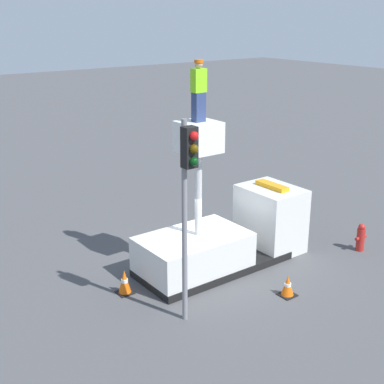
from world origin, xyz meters
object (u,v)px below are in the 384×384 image
traffic_light_pole (188,184)px  worker (199,91)px  fire_hydrant (361,237)px  traffic_cone_rear (125,282)px  bucket_truck (226,236)px  traffic_cone_curbside (288,286)px

traffic_light_pole → worker: bearing=47.3°
fire_hydrant → traffic_cone_rear: (-8.01, 2.27, -0.13)m
bucket_truck → traffic_cone_rear: size_ratio=7.97×
fire_hydrant → traffic_cone_rear: fire_hydrant is taller
traffic_cone_curbside → fire_hydrant: bearing=9.0°
worker → bucket_truck: bearing=0.0°
traffic_cone_curbside → traffic_cone_rear: bearing=141.6°
fire_hydrant → traffic_cone_curbside: 4.34m
traffic_cone_rear → traffic_cone_curbside: 4.75m
traffic_cone_rear → traffic_cone_curbside: bearing=-38.4°
worker → traffic_light_pole: bearing=-132.7°
fire_hydrant → bucket_truck: bearing=155.2°
traffic_light_pole → traffic_cone_curbside: (3.12, -0.63, -3.54)m
worker → traffic_light_pole: 3.38m
fire_hydrant → traffic_cone_rear: 8.32m
worker → fire_hydrant: worker is taller
fire_hydrant → traffic_light_pole: bearing=-179.6°
traffic_light_pole → bucket_truck: bearing=34.1°
traffic_cone_rear → traffic_cone_curbside: size_ratio=1.15×
bucket_truck → traffic_light_pole: traffic_light_pole is taller
worker → traffic_cone_rear: size_ratio=2.39×
traffic_cone_rear → traffic_cone_curbside: (3.72, -2.95, -0.05)m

